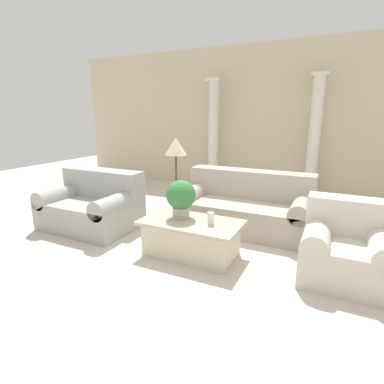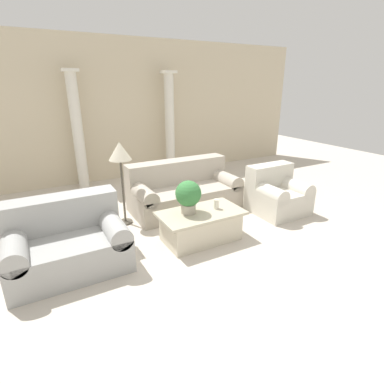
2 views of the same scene
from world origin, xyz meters
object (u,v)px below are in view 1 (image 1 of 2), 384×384
sofa_long (245,206)px  armchair (347,247)px  loveseat (93,205)px  potted_plant (181,197)px  coffee_table (191,237)px  floor_lamp (176,151)px

sofa_long → armchair: size_ratio=2.18×
loveseat → potted_plant: size_ratio=2.89×
potted_plant → loveseat: bearing=174.3°
coffee_table → floor_lamp: 1.65m
potted_plant → sofa_long: bearing=66.1°
sofa_long → coffee_table: 1.26m
floor_lamp → armchair: (2.55, -0.86, -0.80)m
coffee_table → floor_lamp: floor_lamp is taller
loveseat → potted_plant: bearing=-5.7°
coffee_table → sofa_long: bearing=74.5°
potted_plant → coffee_table: bearing=-19.8°
sofa_long → floor_lamp: (-1.15, -0.11, 0.80)m
sofa_long → loveseat: (-2.15, -0.98, 0.01)m
sofa_long → armchair: (1.40, -0.96, 0.00)m
loveseat → potted_plant: (1.64, -0.17, 0.37)m
sofa_long → loveseat: same height
coffee_table → armchair: (1.73, 0.25, 0.12)m
sofa_long → loveseat: size_ratio=1.39×
potted_plant → armchair: (1.91, 0.18, -0.37)m
sofa_long → potted_plant: potted_plant is taller
floor_lamp → armchair: bearing=-18.6°
loveseat → armchair: bearing=0.3°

